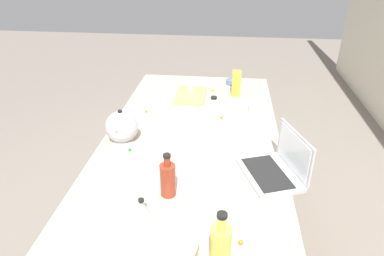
# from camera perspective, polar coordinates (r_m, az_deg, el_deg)

# --- Properties ---
(ground_plane) EXTENTS (12.00, 12.00, 0.00)m
(ground_plane) POSITION_cam_1_polar(r_m,az_deg,el_deg) (2.53, 0.00, -19.21)
(ground_plane) COLOR slate
(island_counter) EXTENTS (1.93, 0.98, 0.90)m
(island_counter) POSITION_cam_1_polar(r_m,az_deg,el_deg) (2.22, 0.00, -11.37)
(island_counter) COLOR olive
(island_counter) RESTS_ON ground
(laptop) EXTENTS (0.37, 0.32, 0.22)m
(laptop) POSITION_cam_1_polar(r_m,az_deg,el_deg) (1.67, 13.90, -6.21)
(laptop) COLOR #B7B7BC
(laptop) RESTS_ON island_counter
(mixing_bowl_large) EXTENTS (0.24, 0.24, 0.10)m
(mixing_bowl_large) POSITION_cam_1_polar(r_m,az_deg,el_deg) (1.25, -4.87, -19.35)
(mixing_bowl_large) COLOR beige
(mixing_bowl_large) RESTS_ON island_counter
(bottle_oil) EXTENTS (0.07, 0.07, 0.24)m
(bottle_oil) POSITION_cam_1_polar(r_m,az_deg,el_deg) (1.19, 4.71, -19.11)
(bottle_oil) COLOR #DBC64C
(bottle_oil) RESTS_ON island_counter
(bottle_soy) EXTENTS (0.07, 0.07, 0.21)m
(bottle_soy) POSITION_cam_1_polar(r_m,az_deg,el_deg) (1.49, -4.02, -8.39)
(bottle_soy) COLOR maroon
(bottle_soy) RESTS_ON island_counter
(bottle_vinegar) EXTENTS (0.07, 0.07, 0.24)m
(bottle_vinegar) POSITION_cam_1_polar(r_m,az_deg,el_deg) (1.92, 3.52, 1.29)
(bottle_vinegar) COLOR white
(bottle_vinegar) RESTS_ON island_counter
(kettle) EXTENTS (0.21, 0.18, 0.20)m
(kettle) POSITION_cam_1_polar(r_m,az_deg,el_deg) (1.92, -11.55, 0.12)
(kettle) COLOR #ADADB2
(kettle) RESTS_ON island_counter
(cutting_board) EXTENTS (0.31, 0.21, 0.02)m
(cutting_board) POSITION_cam_1_polar(r_m,az_deg,el_deg) (2.46, -0.25, 5.44)
(cutting_board) COLOR tan
(cutting_board) RESTS_ON island_counter
(butter_stick_left) EXTENTS (0.11, 0.05, 0.04)m
(butter_stick_left) POSITION_cam_1_polar(r_m,az_deg,el_deg) (2.49, -0.15, 6.39)
(butter_stick_left) COLOR #F4E58C
(butter_stick_left) RESTS_ON cutting_board
(ramekin_small) EXTENTS (0.09, 0.09, 0.05)m
(ramekin_small) POSITION_cam_1_polar(r_m,az_deg,el_deg) (2.27, 10.47, 3.25)
(ramekin_small) COLOR beige
(ramekin_small) RESTS_ON island_counter
(ramekin_medium) EXTENTS (0.08, 0.08, 0.04)m
(ramekin_medium) POSITION_cam_1_polar(r_m,az_deg,el_deg) (2.69, 6.50, 7.59)
(ramekin_medium) COLOR slate
(ramekin_medium) RESTS_ON island_counter
(kitchen_timer) EXTENTS (0.07, 0.07, 0.08)m
(kitchen_timer) POSITION_cam_1_polar(r_m,az_deg,el_deg) (1.43, -8.31, -12.83)
(kitchen_timer) COLOR #B2B2B7
(kitchen_timer) RESTS_ON island_counter
(candy_bag) EXTENTS (0.09, 0.06, 0.17)m
(candy_bag) POSITION_cam_1_polar(r_m,az_deg,el_deg) (2.48, 7.31, 7.33)
(candy_bag) COLOR gold
(candy_bag) RESTS_ON island_counter
(candy_0) EXTENTS (0.02, 0.02, 0.02)m
(candy_0) POSITION_cam_1_polar(r_m,az_deg,el_deg) (1.34, 8.07, -18.19)
(candy_0) COLOR orange
(candy_0) RESTS_ON island_counter
(candy_1) EXTENTS (0.02, 0.02, 0.02)m
(candy_1) POSITION_cam_1_polar(r_m,az_deg,el_deg) (2.24, -7.56, 2.79)
(candy_1) COLOR orange
(candy_1) RESTS_ON island_counter
(candy_2) EXTENTS (0.02, 0.02, 0.02)m
(candy_2) POSITION_cam_1_polar(r_m,az_deg,el_deg) (1.85, -10.25, -3.53)
(candy_2) COLOR green
(candy_2) RESTS_ON island_counter
(candy_3) EXTENTS (0.02, 0.02, 0.02)m
(candy_3) POSITION_cam_1_polar(r_m,az_deg,el_deg) (2.55, 3.50, 6.27)
(candy_3) COLOR yellow
(candy_3) RESTS_ON island_counter
(candy_4) EXTENTS (0.02, 0.02, 0.02)m
(candy_4) POSITION_cam_1_polar(r_m,az_deg,el_deg) (2.15, 4.87, 1.80)
(candy_4) COLOR orange
(candy_4) RESTS_ON island_counter
(candy_5) EXTENTS (0.02, 0.02, 0.02)m
(candy_5) POSITION_cam_1_polar(r_m,az_deg,el_deg) (2.07, -10.66, 0.25)
(candy_5) COLOR orange
(candy_5) RESTS_ON island_counter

